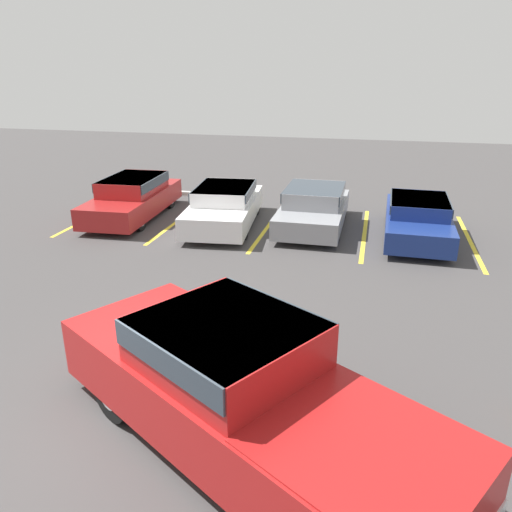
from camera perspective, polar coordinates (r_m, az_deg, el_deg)
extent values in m
plane|color=#423F3F|center=(7.60, -11.23, -17.16)|extent=(60.00, 60.00, 0.00)
cube|color=yellow|center=(17.63, -17.72, 4.58)|extent=(0.12, 5.05, 0.01)
cube|color=yellow|center=(16.32, -8.79, 4.09)|extent=(0.12, 5.05, 0.01)
cube|color=yellow|center=(15.48, 1.37, 3.40)|extent=(0.12, 5.05, 0.01)
cube|color=yellow|center=(15.16, 12.30, 2.55)|extent=(0.12, 5.05, 0.01)
cube|color=yellow|center=(15.41, 23.26, 1.59)|extent=(0.12, 5.05, 0.01)
cube|color=#A51919|center=(6.49, -1.51, -16.40)|extent=(5.87, 4.64, 0.88)
cube|color=#A51919|center=(6.26, -3.39, -9.88)|extent=(2.69, 2.61, 0.60)
cube|color=#2D3842|center=(6.19, -3.42, -8.82)|extent=(2.68, 2.64, 0.33)
cube|color=#A51919|center=(5.38, 12.64, -20.85)|extent=(2.78, 2.71, 0.13)
cylinder|color=black|center=(6.39, 15.74, -21.16)|extent=(0.89, 0.71, 0.86)
cylinder|color=#ADADB2|center=(6.39, 15.74, -21.16)|extent=(0.57, 0.52, 0.47)
cylinder|color=black|center=(8.16, -5.66, -10.24)|extent=(0.89, 0.71, 0.86)
cylinder|color=#ADADB2|center=(8.16, -5.66, -10.24)|extent=(0.57, 0.52, 0.47)
cylinder|color=black|center=(7.42, -15.71, -14.51)|extent=(0.89, 0.71, 0.86)
cylinder|color=#ADADB2|center=(7.42, -15.71, -14.51)|extent=(0.57, 0.52, 0.47)
cube|color=maroon|center=(16.83, -13.85, 5.99)|extent=(1.99, 4.70, 0.64)
cube|color=maroon|center=(16.79, -13.89, 7.94)|extent=(1.66, 2.48, 0.49)
cube|color=#2D3842|center=(16.76, -13.92, 8.27)|extent=(1.73, 2.43, 0.30)
cylinder|color=black|center=(15.41, -13.26, 4.01)|extent=(0.27, 0.66, 0.65)
cylinder|color=#ADADB2|center=(15.41, -13.26, 4.01)|extent=(0.27, 0.37, 0.36)
cylinder|color=black|center=(16.05, -18.12, 4.20)|extent=(0.27, 0.66, 0.65)
cylinder|color=#ADADB2|center=(16.05, -18.12, 4.20)|extent=(0.27, 0.37, 0.36)
cylinder|color=black|center=(17.80, -9.89, 6.49)|extent=(0.27, 0.66, 0.65)
cylinder|color=#ADADB2|center=(17.80, -9.89, 6.49)|extent=(0.27, 0.37, 0.36)
cylinder|color=black|center=(18.36, -14.26, 6.59)|extent=(0.27, 0.66, 0.65)
cylinder|color=#ADADB2|center=(18.36, -14.26, 6.59)|extent=(0.27, 0.37, 0.36)
cube|color=silver|center=(15.51, -3.63, 5.25)|extent=(2.28, 4.61, 0.63)
cube|color=silver|center=(15.46, -3.61, 7.22)|extent=(1.84, 2.46, 0.42)
cube|color=#2D3842|center=(15.44, -3.61, 7.52)|extent=(1.90, 2.43, 0.25)
cylinder|color=black|center=(14.21, -1.45, 3.09)|extent=(0.27, 0.63, 0.61)
cylinder|color=#ADADB2|center=(14.21, -1.45, 3.09)|extent=(0.25, 0.36, 0.34)
cylinder|color=black|center=(14.53, -7.66, 3.31)|extent=(0.27, 0.63, 0.61)
cylinder|color=#ADADB2|center=(14.53, -7.66, 3.31)|extent=(0.25, 0.36, 0.34)
cylinder|color=black|center=(16.66, -0.07, 5.76)|extent=(0.27, 0.63, 0.61)
cylinder|color=#ADADB2|center=(16.66, -0.07, 5.76)|extent=(0.25, 0.36, 0.34)
cylinder|color=black|center=(16.93, -5.43, 5.92)|extent=(0.27, 0.63, 0.61)
cylinder|color=#ADADB2|center=(16.93, -5.43, 5.92)|extent=(0.25, 0.36, 0.34)
cube|color=gray|center=(15.36, 6.58, 4.93)|extent=(1.85, 4.23, 0.57)
cube|color=gray|center=(15.31, 6.71, 6.92)|extent=(1.62, 2.20, 0.49)
cube|color=#2D3842|center=(15.29, 6.72, 7.28)|extent=(1.70, 2.16, 0.29)
cylinder|color=black|center=(14.16, 9.07, 2.83)|extent=(0.24, 0.64, 0.64)
cylinder|color=#ADADB2|center=(14.16, 9.07, 2.83)|extent=(0.25, 0.35, 0.35)
cylinder|color=black|center=(14.35, 2.80, 3.32)|extent=(0.24, 0.64, 0.64)
cylinder|color=#ADADB2|center=(14.35, 2.80, 3.32)|extent=(0.25, 0.35, 0.35)
cylinder|color=black|center=(16.51, 9.84, 5.37)|extent=(0.24, 0.64, 0.64)
cylinder|color=#ADADB2|center=(16.51, 9.84, 5.37)|extent=(0.25, 0.35, 0.35)
cylinder|color=black|center=(16.68, 4.42, 5.77)|extent=(0.24, 0.64, 0.64)
cylinder|color=#ADADB2|center=(16.68, 4.42, 5.77)|extent=(0.25, 0.35, 0.35)
cube|color=navy|center=(14.97, 17.95, 3.65)|extent=(1.83, 4.29, 0.58)
cube|color=navy|center=(14.93, 18.15, 5.54)|extent=(1.58, 2.24, 0.40)
cube|color=#2D3842|center=(14.91, 18.18, 5.84)|extent=(1.65, 2.20, 0.24)
cylinder|color=black|center=(13.91, 21.15, 1.34)|extent=(0.23, 0.66, 0.65)
cylinder|color=#ADADB2|center=(13.91, 21.15, 1.34)|extent=(0.24, 0.36, 0.36)
cylinder|color=black|center=(13.80, 14.98, 1.91)|extent=(0.23, 0.66, 0.65)
cylinder|color=#ADADB2|center=(13.80, 14.98, 1.91)|extent=(0.24, 0.36, 0.36)
cylinder|color=black|center=(16.26, 20.37, 4.13)|extent=(0.23, 0.66, 0.65)
cylinder|color=#ADADB2|center=(16.26, 20.37, 4.13)|extent=(0.24, 0.36, 0.36)
cylinder|color=black|center=(16.17, 15.08, 4.64)|extent=(0.23, 0.66, 0.65)
cylinder|color=#ADADB2|center=(16.17, 15.08, 4.64)|extent=(0.24, 0.36, 0.36)
cube|color=#B7B2A8|center=(19.37, -6.49, 7.05)|extent=(1.92, 0.20, 0.14)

